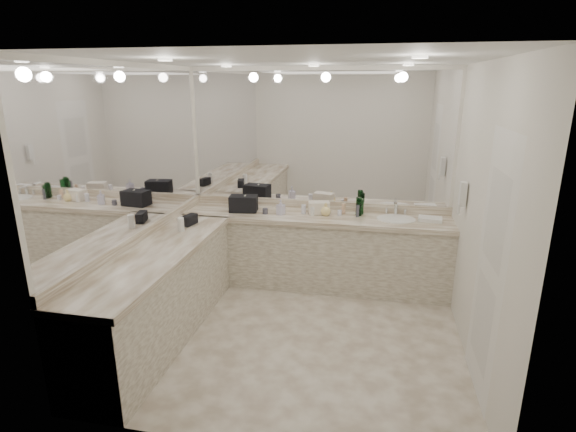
% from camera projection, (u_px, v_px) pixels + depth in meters
% --- Properties ---
extents(floor, '(3.20, 3.20, 0.00)m').
position_uv_depth(floor, '(296.00, 334.00, 4.49)').
color(floor, beige).
rests_on(floor, ground).
extents(ceiling, '(3.20, 3.20, 0.00)m').
position_uv_depth(ceiling, '(298.00, 59.00, 3.74)').
color(ceiling, white).
rests_on(ceiling, floor).
extents(wall_back, '(3.20, 0.02, 2.60)m').
position_uv_depth(wall_back, '(319.00, 177.00, 5.53)').
color(wall_back, silver).
rests_on(wall_back, floor).
extents(wall_left, '(0.02, 3.00, 2.60)m').
position_uv_depth(wall_left, '(137.00, 200.00, 4.42)').
color(wall_left, silver).
rests_on(wall_left, floor).
extents(wall_right, '(0.02, 3.00, 2.60)m').
position_uv_depth(wall_right, '(482.00, 219.00, 3.81)').
color(wall_right, silver).
rests_on(wall_right, floor).
extents(vanity_back_base, '(3.20, 0.60, 0.84)m').
position_uv_depth(vanity_back_base, '(314.00, 252.00, 5.50)').
color(vanity_back_base, beige).
rests_on(vanity_back_base, floor).
extents(vanity_back_top, '(3.20, 0.64, 0.06)m').
position_uv_depth(vanity_back_top, '(314.00, 217.00, 5.36)').
color(vanity_back_top, silver).
rests_on(vanity_back_top, vanity_back_base).
extents(vanity_left_base, '(0.60, 2.40, 0.84)m').
position_uv_depth(vanity_left_base, '(158.00, 298.00, 4.33)').
color(vanity_left_base, beige).
rests_on(vanity_left_base, floor).
extents(vanity_left_top, '(0.64, 2.42, 0.06)m').
position_uv_depth(vanity_left_top, '(155.00, 254.00, 4.20)').
color(vanity_left_top, silver).
rests_on(vanity_left_top, vanity_left_base).
extents(backsplash_back, '(3.20, 0.04, 0.10)m').
position_uv_depth(backsplash_back, '(318.00, 205.00, 5.61)').
color(backsplash_back, silver).
rests_on(backsplash_back, vanity_back_top).
extents(backsplash_left, '(0.04, 3.00, 0.10)m').
position_uv_depth(backsplash_left, '(142.00, 234.00, 4.52)').
color(backsplash_left, silver).
rests_on(backsplash_left, vanity_left_top).
extents(mirror_back, '(3.12, 0.01, 1.55)m').
position_uv_depth(mirror_back, '(319.00, 138.00, 5.38)').
color(mirror_back, white).
rests_on(mirror_back, wall_back).
extents(mirror_left, '(0.01, 2.92, 1.55)m').
position_uv_depth(mirror_left, '(134.00, 152.00, 4.28)').
color(mirror_left, white).
rests_on(mirror_left, wall_left).
extents(sink, '(0.44, 0.44, 0.03)m').
position_uv_depth(sink, '(396.00, 220.00, 5.18)').
color(sink, white).
rests_on(sink, vanity_back_top).
extents(faucet, '(0.24, 0.16, 0.14)m').
position_uv_depth(faucet, '(396.00, 209.00, 5.36)').
color(faucet, silver).
rests_on(faucet, vanity_back_top).
extents(wall_phone, '(0.06, 0.10, 0.24)m').
position_uv_depth(wall_phone, '(463.00, 194.00, 4.47)').
color(wall_phone, white).
rests_on(wall_phone, wall_right).
extents(door, '(0.02, 0.82, 2.10)m').
position_uv_depth(door, '(490.00, 269.00, 3.42)').
color(door, white).
rests_on(door, wall_right).
extents(black_toiletry_bag, '(0.36, 0.25, 0.19)m').
position_uv_depth(black_toiletry_bag, '(244.00, 204.00, 5.47)').
color(black_toiletry_bag, black).
rests_on(black_toiletry_bag, vanity_back_top).
extents(black_bag_spill, '(0.13, 0.21, 0.11)m').
position_uv_depth(black_bag_spill, '(189.00, 220.00, 4.96)').
color(black_bag_spill, black).
rests_on(black_bag_spill, vanity_left_top).
extents(cream_cosmetic_case, '(0.27, 0.20, 0.14)m').
position_uv_depth(cream_cosmetic_case, '(319.00, 208.00, 5.38)').
color(cream_cosmetic_case, silver).
rests_on(cream_cosmetic_case, vanity_back_top).
extents(hand_towel, '(0.28, 0.20, 0.04)m').
position_uv_depth(hand_towel, '(430.00, 219.00, 5.11)').
color(hand_towel, white).
rests_on(hand_towel, vanity_back_top).
extents(lotion_left, '(0.07, 0.07, 0.16)m').
position_uv_depth(lotion_left, '(181.00, 224.00, 4.74)').
color(lotion_left, white).
rests_on(lotion_left, vanity_left_top).
extents(soap_bottle_a, '(0.09, 0.09, 0.21)m').
position_uv_depth(soap_bottle_a, '(245.00, 203.00, 5.47)').
color(soap_bottle_a, beige).
rests_on(soap_bottle_a, vanity_back_top).
extents(soap_bottle_b, '(0.11, 0.11, 0.18)m').
position_uv_depth(soap_bottle_b, '(281.00, 207.00, 5.34)').
color(soap_bottle_b, silver).
rests_on(soap_bottle_b, vanity_back_top).
extents(soap_bottle_c, '(0.12, 0.12, 0.15)m').
position_uv_depth(soap_bottle_c, '(326.00, 209.00, 5.31)').
color(soap_bottle_c, '#FFE590').
rests_on(soap_bottle_c, vanity_back_top).
extents(green_bottle_0, '(0.06, 0.06, 0.21)m').
position_uv_depth(green_bottle_0, '(359.00, 206.00, 5.32)').
color(green_bottle_0, '#104E1C').
rests_on(green_bottle_0, vanity_back_top).
extents(green_bottle_1, '(0.06, 0.06, 0.19)m').
position_uv_depth(green_bottle_1, '(359.00, 208.00, 5.29)').
color(green_bottle_1, '#104E1C').
rests_on(green_bottle_1, vanity_back_top).
extents(green_bottle_2, '(0.07, 0.07, 0.19)m').
position_uv_depth(green_bottle_2, '(361.00, 206.00, 5.36)').
color(green_bottle_2, '#104E1C').
rests_on(green_bottle_2, vanity_back_top).
extents(amenity_bottle_0, '(0.05, 0.05, 0.10)m').
position_uv_depth(amenity_bottle_0, '(312.00, 211.00, 5.33)').
color(amenity_bottle_0, white).
rests_on(amenity_bottle_0, vanity_back_top).
extents(amenity_bottle_1, '(0.06, 0.06, 0.09)m').
position_uv_depth(amenity_bottle_1, '(312.00, 210.00, 5.39)').
color(amenity_bottle_1, '#3F3F4C').
rests_on(amenity_bottle_1, vanity_back_top).
extents(amenity_bottle_2, '(0.05, 0.05, 0.06)m').
position_uv_depth(amenity_bottle_2, '(340.00, 213.00, 5.32)').
color(amenity_bottle_2, silver).
rests_on(amenity_bottle_2, vanity_back_top).
extents(amenity_bottle_3, '(0.05, 0.05, 0.12)m').
position_uv_depth(amenity_bottle_3, '(344.00, 208.00, 5.40)').
color(amenity_bottle_3, '#E0B28C').
rests_on(amenity_bottle_3, vanity_back_top).
extents(amenity_bottle_4, '(0.05, 0.05, 0.13)m').
position_uv_depth(amenity_bottle_4, '(240.00, 207.00, 5.45)').
color(amenity_bottle_4, silver).
rests_on(amenity_bottle_4, vanity_back_top).
extents(amenity_bottle_5, '(0.04, 0.04, 0.14)m').
position_uv_depth(amenity_bottle_5, '(358.00, 211.00, 5.25)').
color(amenity_bottle_5, '#3F3F4C').
rests_on(amenity_bottle_5, vanity_back_top).
extents(amenity_bottle_6, '(0.05, 0.05, 0.11)m').
position_uv_depth(amenity_bottle_6, '(304.00, 209.00, 5.38)').
color(amenity_bottle_6, silver).
rests_on(amenity_bottle_6, vanity_back_top).
extents(amenity_bottle_7, '(0.06, 0.06, 0.07)m').
position_uv_depth(amenity_bottle_7, '(323.00, 210.00, 5.41)').
color(amenity_bottle_7, '#E0B28C').
rests_on(amenity_bottle_7, vanity_back_top).
extents(amenity_bottle_8, '(0.06, 0.06, 0.07)m').
position_uv_depth(amenity_bottle_8, '(265.00, 211.00, 5.39)').
color(amenity_bottle_8, '#3F3F4C').
rests_on(amenity_bottle_8, vanity_back_top).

